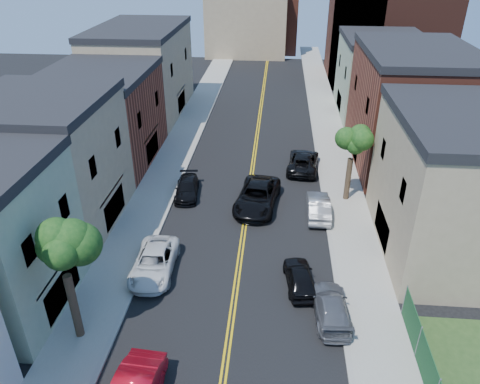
% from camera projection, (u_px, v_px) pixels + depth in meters
% --- Properties ---
extents(sidewalk_left, '(3.20, 100.00, 0.15)m').
position_uv_depth(sidewalk_left, '(179.00, 144.00, 47.05)').
color(sidewalk_left, gray).
rests_on(sidewalk_left, ground).
extents(sidewalk_right, '(3.20, 100.00, 0.15)m').
position_uv_depth(sidewalk_right, '(334.00, 150.00, 45.88)').
color(sidewalk_right, gray).
rests_on(sidewalk_right, ground).
extents(curb_left, '(0.30, 100.00, 0.15)m').
position_uv_depth(curb_left, '(196.00, 145.00, 46.92)').
color(curb_left, gray).
rests_on(curb_left, ground).
extents(curb_right, '(0.30, 100.00, 0.15)m').
position_uv_depth(curb_right, '(316.00, 149.00, 46.01)').
color(curb_right, gray).
rests_on(curb_right, ground).
extents(bldg_left_tan_near, '(9.00, 10.00, 9.00)m').
position_uv_depth(bldg_left_tan_near, '(47.00, 167.00, 32.28)').
color(bldg_left_tan_near, '#998466').
rests_on(bldg_left_tan_near, ground).
extents(bldg_left_brick, '(9.00, 12.00, 8.00)m').
position_uv_depth(bldg_left_brick, '(102.00, 120.00, 42.11)').
color(bldg_left_brick, brown).
rests_on(bldg_left_brick, ground).
extents(bldg_left_tan_far, '(9.00, 16.00, 9.50)m').
position_uv_depth(bldg_left_tan_far, '(142.00, 73.00, 53.95)').
color(bldg_left_tan_far, '#998466').
rests_on(bldg_left_tan_far, ground).
extents(bldg_right_tan, '(9.00, 12.00, 9.00)m').
position_uv_depth(bldg_right_tan, '(460.00, 190.00, 29.34)').
color(bldg_right_tan, '#998466').
rests_on(bldg_right_tan, ground).
extents(bldg_right_brick, '(9.00, 14.00, 10.00)m').
position_uv_depth(bldg_right_brick, '(409.00, 111.00, 41.30)').
color(bldg_right_brick, brown).
rests_on(bldg_right_brick, ground).
extents(bldg_right_palegrn, '(9.00, 12.00, 8.50)m').
position_uv_depth(bldg_right_palegrn, '(380.00, 78.00, 53.87)').
color(bldg_right_palegrn, gray).
rests_on(bldg_right_palegrn, ground).
extents(church, '(16.20, 14.20, 22.60)m').
position_uv_depth(church, '(380.00, 30.00, 65.38)').
color(church, '#4C2319').
rests_on(church, ground).
extents(backdrop_left, '(14.00, 8.00, 12.00)m').
position_uv_depth(backdrop_left, '(246.00, 21.00, 80.50)').
color(backdrop_left, '#998466').
rests_on(backdrop_left, ground).
extents(backdrop_center, '(10.00, 8.00, 10.00)m').
position_uv_depth(backdrop_center, '(270.00, 23.00, 84.18)').
color(backdrop_center, brown).
rests_on(backdrop_center, ground).
extents(tree_left_mid, '(5.20, 5.20, 9.29)m').
position_uv_depth(tree_left_mid, '(58.00, 234.00, 21.24)').
color(tree_left_mid, '#36271B').
rests_on(tree_left_mid, sidewalk_left).
extents(tree_right_far, '(4.40, 4.40, 8.03)m').
position_uv_depth(tree_right_far, '(354.00, 134.00, 34.42)').
color(tree_right_far, '#36271B').
rests_on(tree_right_far, sidewalk_right).
extents(white_pickup, '(2.64, 5.46, 1.50)m').
position_uv_depth(white_pickup, '(154.00, 262.00, 28.78)').
color(white_pickup, silver).
rests_on(white_pickup, ground).
extents(grey_car_left, '(1.84, 4.30, 1.45)m').
position_uv_depth(grey_car_left, '(151.00, 261.00, 28.96)').
color(grey_car_left, slate).
rests_on(grey_car_left, ground).
extents(black_car_left, '(2.24, 4.63, 1.30)m').
position_uv_depth(black_car_left, '(187.00, 188.00, 37.56)').
color(black_car_left, black).
rests_on(black_car_left, ground).
extents(grey_car_right, '(2.20, 4.83, 1.37)m').
position_uv_depth(grey_car_right, '(331.00, 307.00, 25.38)').
color(grey_car_right, '#56575D').
rests_on(grey_car_right, ground).
extents(black_car_right, '(2.17, 4.28, 1.40)m').
position_uv_depth(black_car_right, '(300.00, 277.00, 27.60)').
color(black_car_right, black).
rests_on(black_car_right, ground).
extents(silver_car_right, '(1.68, 4.70, 1.54)m').
position_uv_depth(silver_car_right, '(318.00, 206.00, 34.76)').
color(silver_car_right, '#9A9BA1').
rests_on(silver_car_right, ground).
extents(dark_car_right_far, '(3.23, 5.94, 1.58)m').
position_uv_depth(dark_car_right_far, '(303.00, 161.00, 41.79)').
color(dark_car_right_far, black).
rests_on(dark_car_right_far, ground).
extents(black_suv_lane, '(3.81, 6.78, 1.79)m').
position_uv_depth(black_suv_lane, '(257.00, 196.00, 35.87)').
color(black_suv_lane, black).
rests_on(black_suv_lane, ground).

